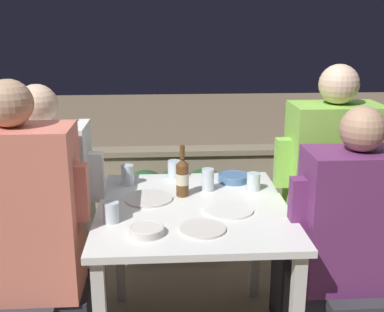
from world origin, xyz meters
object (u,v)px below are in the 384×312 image
Objects in this scene: chair_right_far at (356,235)px; potted_plant at (335,204)px; person_coral_top at (30,240)px; person_green_blouse at (324,202)px; chair_left_far at (17,245)px; beer_bottle at (182,177)px; chair_right_near at (383,268)px; person_purple_stripe at (344,246)px; person_white_polo at (53,217)px.

chair_right_far is 1.33× the size of potted_plant.
potted_plant is at bearing 31.26° from person_coral_top.
person_green_blouse reaches higher than potted_plant.
person_green_blouse is at bearing 0.51° from chair_left_far.
chair_right_far is at bearing -102.06° from potted_plant.
person_coral_top is 5.37× the size of beer_bottle.
potted_plant is at bearing 81.14° from chair_right_near.
person_purple_stripe reaches higher than potted_plant.
potted_plant is at bearing 23.31° from person_white_polo.
chair_right_far is 0.97m from beer_bottle.
potted_plant is (0.16, 1.05, -0.12)m from chair_right_near.
person_green_blouse reaches higher than person_purple_stripe.
chair_left_far is 0.64× the size of person_white_polo.
person_purple_stripe is at bearing -92.67° from person_green_blouse.
chair_right_near reaches higher than potted_plant.
potted_plant is at bearing 64.58° from person_green_blouse.
person_purple_stripe is 4.90× the size of beer_bottle.
beer_bottle is (-0.70, 0.32, 0.23)m from person_purple_stripe.
potted_plant is (1.71, 1.04, -0.30)m from person_coral_top.
person_coral_top is 1.64× the size of chair_left_far.
person_green_blouse is 0.73m from beer_bottle.
beer_bottle is at bearing -178.37° from person_green_blouse.
chair_right_near is at bearing -19.82° from beer_bottle.
person_coral_top is 2.18× the size of potted_plant.
beer_bottle is at bearing -145.17° from potted_plant.
potted_plant is (0.34, 0.71, -0.31)m from person_green_blouse.
person_green_blouse is (0.02, 0.34, 0.07)m from person_purple_stripe.
chair_left_far is at bearing 180.00° from person_white_polo.
chair_left_far is at bearing 169.17° from chair_right_near.
person_white_polo is 0.66m from beer_bottle.
chair_right_near is (1.52, -0.33, -0.15)m from person_white_polo.
chair_right_near is at bearing -92.02° from chair_right_far.
potted_plant is at bearing 21.18° from chair_left_far.
person_white_polo reaches higher than chair_right_far.
chair_right_far is at bearing 59.32° from person_purple_stripe.
chair_right_near is at bearing -10.83° from chair_left_far.
chair_right_far is (1.72, 0.01, 0.00)m from chair_left_far.
person_green_blouse is at bearing -180.00° from chair_right_far.
person_white_polo is 1.54m from chair_right_far.
person_purple_stripe is 1.50× the size of chair_right_far.
person_coral_top is at bearing 179.51° from chair_right_near.
beer_bottle is (-0.89, 0.32, 0.34)m from chair_right_near.
chair_right_near is at bearing -62.91° from person_green_blouse.
person_green_blouse reaches higher than chair_right_near.
chair_left_far is 1.56m from person_purple_stripe.
person_white_polo is 1.86m from potted_plant.
person_white_polo is 0.94× the size of person_green_blouse.
person_purple_stripe is (-0.19, 0.00, 0.12)m from chair_right_near.
person_coral_top is 1.10× the size of person_purple_stripe.
person_white_polo reaches higher than potted_plant.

